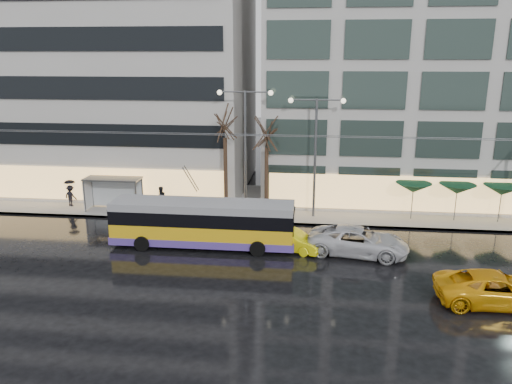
# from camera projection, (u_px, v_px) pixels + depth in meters

# --- Properties ---
(ground) EXTENTS (140.00, 140.00, 0.00)m
(ground) POSITION_uv_depth(u_px,v_px,m) (182.00, 276.00, 27.01)
(ground) COLOR black
(ground) RESTS_ON ground
(sidewalk) EXTENTS (80.00, 10.00, 0.15)m
(sidewalk) POSITION_uv_depth(u_px,v_px,m) (251.00, 202.00, 40.17)
(sidewalk) COLOR gray
(sidewalk) RESTS_ON ground
(kerb) EXTENTS (80.00, 0.10, 0.15)m
(kerb) POSITION_uv_depth(u_px,v_px,m) (242.00, 222.00, 35.44)
(kerb) COLOR slate
(kerb) RESTS_ON ground
(building_left) EXTENTS (34.00, 14.00, 22.00)m
(building_left) POSITION_uv_depth(u_px,v_px,m) (56.00, 59.00, 43.99)
(building_left) COLOR #AFACA7
(building_left) RESTS_ON sidewalk
(building_right) EXTENTS (32.00, 14.00, 25.00)m
(building_right) POSITION_uv_depth(u_px,v_px,m) (470.00, 40.00, 39.72)
(building_right) COLOR #AFACA7
(building_right) RESTS_ON sidewalk
(trolleybus) EXTENTS (11.31, 4.42, 5.24)m
(trolleybus) POSITION_uv_depth(u_px,v_px,m) (203.00, 225.00, 30.81)
(trolleybus) COLOR gold
(trolleybus) RESTS_ON ground
(catenary) EXTENTS (42.24, 5.12, 7.00)m
(catenary) POSITION_uv_depth(u_px,v_px,m) (225.00, 168.00, 33.36)
(catenary) COLOR #595B60
(catenary) RESTS_ON ground
(bus_shelter) EXTENTS (4.20, 1.60, 2.51)m
(bus_shelter) POSITION_uv_depth(u_px,v_px,m) (109.00, 186.00, 37.65)
(bus_shelter) COLOR #595B60
(bus_shelter) RESTS_ON sidewalk
(street_lamp_near) EXTENTS (3.96, 0.36, 9.03)m
(street_lamp_near) POSITION_uv_depth(u_px,v_px,m) (245.00, 136.00, 35.53)
(street_lamp_near) COLOR #595B60
(street_lamp_near) RESTS_ON sidewalk
(street_lamp_far) EXTENTS (3.96, 0.36, 8.53)m
(street_lamp_far) POSITION_uv_depth(u_px,v_px,m) (316.00, 141.00, 35.05)
(street_lamp_far) COLOR #595B60
(street_lamp_far) RESTS_ON sidewalk
(tree_a) EXTENTS (3.20, 3.20, 8.40)m
(tree_a) POSITION_uv_depth(u_px,v_px,m) (225.00, 119.00, 35.59)
(tree_a) COLOR black
(tree_a) RESTS_ON sidewalk
(tree_b) EXTENTS (3.20, 3.20, 7.70)m
(tree_b) POSITION_uv_depth(u_px,v_px,m) (267.00, 129.00, 35.64)
(tree_b) COLOR black
(tree_b) RESTS_ON sidewalk
(parasol_a) EXTENTS (2.50, 2.50, 2.65)m
(parasol_a) POSITION_uv_depth(u_px,v_px,m) (413.00, 188.00, 35.34)
(parasol_a) COLOR #595B60
(parasol_a) RESTS_ON sidewalk
(parasol_b) EXTENTS (2.50, 2.50, 2.65)m
(parasol_b) POSITION_uv_depth(u_px,v_px,m) (457.00, 189.00, 35.01)
(parasol_b) COLOR #595B60
(parasol_b) RESTS_ON sidewalk
(parasol_c) EXTENTS (2.50, 2.50, 2.65)m
(parasol_c) POSITION_uv_depth(u_px,v_px,m) (502.00, 190.00, 34.68)
(parasol_c) COLOR #595B60
(parasol_c) RESTS_ON sidewalk
(taxi_b) EXTENTS (4.23, 2.80, 1.32)m
(taxi_b) POSITION_uv_depth(u_px,v_px,m) (290.00, 240.00, 30.42)
(taxi_b) COLOR #FFF10D
(taxi_b) RESTS_ON ground
(taxi_c) EXTENTS (5.70, 2.70, 1.57)m
(taxi_c) POSITION_uv_depth(u_px,v_px,m) (497.00, 289.00, 23.79)
(taxi_c) COLOR #EEA30C
(taxi_c) RESTS_ON ground
(sedan_silver) EXTENTS (6.27, 3.64, 1.64)m
(sedan_silver) POSITION_uv_depth(u_px,v_px,m) (358.00, 241.00, 29.74)
(sedan_silver) COLOR silver
(sedan_silver) RESTS_ON ground
(pedestrian_a) EXTENTS (1.11, 1.12, 2.19)m
(pedestrian_a) POSITION_uv_depth(u_px,v_px,m) (125.00, 188.00, 38.54)
(pedestrian_a) COLOR black
(pedestrian_a) RESTS_ON sidewalk
(pedestrian_b) EXTENTS (1.15, 1.14, 1.87)m
(pedestrian_b) POSITION_uv_depth(u_px,v_px,m) (161.00, 199.00, 37.56)
(pedestrian_b) COLOR black
(pedestrian_b) RESTS_ON sidewalk
(pedestrian_c) EXTENTS (1.20, 1.03, 2.11)m
(pedestrian_c) POSITION_uv_depth(u_px,v_px,m) (70.00, 192.00, 38.65)
(pedestrian_c) COLOR black
(pedestrian_c) RESTS_ON sidewalk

